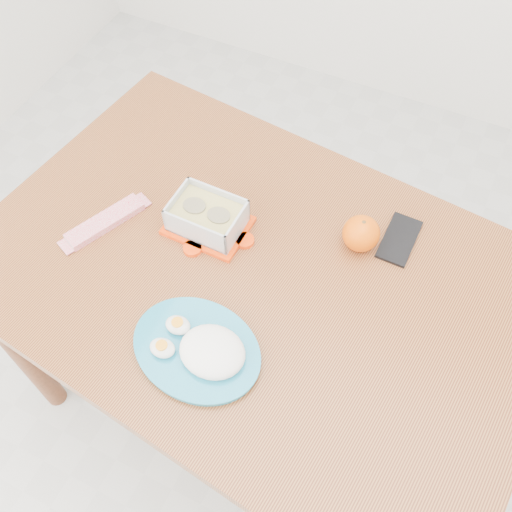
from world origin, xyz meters
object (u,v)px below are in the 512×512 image
at_px(dining_table, 256,296).
at_px(orange_fruit, 361,233).
at_px(rice_plate, 201,349).
at_px(smartphone, 399,239).
at_px(food_container, 207,217).

height_order(dining_table, orange_fruit, orange_fruit).
xyz_separation_m(dining_table, rice_plate, (-0.01, -0.21, 0.12)).
bearing_deg(orange_fruit, dining_table, -136.56).
bearing_deg(smartphone, dining_table, -138.65).
xyz_separation_m(food_container, smartphone, (0.39, 0.15, -0.03)).
distance_m(dining_table, food_container, 0.21).
height_order(orange_fruit, smartphone, orange_fruit).
xyz_separation_m(dining_table, smartphone, (0.25, 0.21, 0.10)).
bearing_deg(orange_fruit, rice_plate, -115.97).
relative_size(food_container, orange_fruit, 2.21).
height_order(food_container, orange_fruit, orange_fruit).
bearing_deg(orange_fruit, smartphone, 32.49).
distance_m(orange_fruit, smartphone, 0.10).
bearing_deg(smartphone, orange_fruit, -146.55).
height_order(dining_table, smartphone, smartphone).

